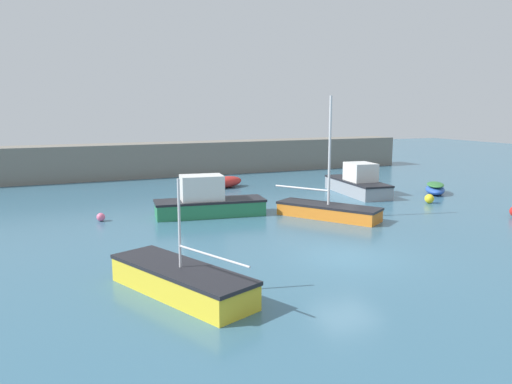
# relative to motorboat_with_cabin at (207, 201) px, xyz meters

# --- Properties ---
(ground_plane) EXTENTS (120.00, 120.00, 0.20)m
(ground_plane) POSITION_rel_motorboat_with_cabin_xyz_m (2.59, -9.41, -0.90)
(ground_plane) COLOR #38667F
(harbor_breakwater) EXTENTS (44.14, 3.00, 2.81)m
(harbor_breakwater) POSITION_rel_motorboat_with_cabin_xyz_m (2.59, 17.03, 0.61)
(harbor_breakwater) COLOR slate
(harbor_breakwater) RESTS_ON ground_plane
(motorboat_with_cabin) EXTENTS (6.07, 2.68, 2.21)m
(motorboat_with_cabin) POSITION_rel_motorboat_with_cabin_xyz_m (0.00, 0.00, 0.00)
(motorboat_with_cabin) COLOR #287A4C
(motorboat_with_cabin) RESTS_ON ground_plane
(sailboat_twin_hulled) EXTENTS (3.62, 5.67, 3.64)m
(sailboat_twin_hulled) POSITION_rel_motorboat_with_cabin_xyz_m (-4.33, -10.66, -0.34)
(sailboat_twin_hulled) COLOR yellow
(sailboat_twin_hulled) RESTS_ON ground_plane
(cabin_cruiser_white) EXTENTS (2.74, 6.29, 2.15)m
(cabin_cruiser_white) POSITION_rel_motorboat_with_cabin_xyz_m (11.38, 2.47, -0.04)
(cabin_cruiser_white) COLOR gray
(cabin_cruiser_white) RESTS_ON ground_plane
(rowboat_blue_near) EXTENTS (3.16, 2.37, 0.81)m
(rowboat_blue_near) POSITION_rel_motorboat_with_cabin_xyz_m (4.27, 8.74, -0.39)
(rowboat_blue_near) COLOR red
(rowboat_blue_near) RESTS_ON ground_plane
(rowboat_with_red_cover) EXTENTS (2.75, 2.96, 0.75)m
(rowboat_with_red_cover) POSITION_rel_motorboat_with_cabin_xyz_m (16.27, 0.50, -0.42)
(rowboat_with_red_cover) COLOR #2D56B7
(rowboat_with_red_cover) RESTS_ON ground_plane
(sailboat_tall_mast) EXTENTS (4.30, 5.47, 6.35)m
(sailboat_tall_mast) POSITION_rel_motorboat_with_cabin_xyz_m (5.65, -3.08, -0.37)
(sailboat_tall_mast) COLOR orange
(sailboat_tall_mast) RESTS_ON ground_plane
(mooring_buoy_pink) EXTENTS (0.43, 0.43, 0.43)m
(mooring_buoy_pink) POSITION_rel_motorboat_with_cabin_xyz_m (-5.42, 0.92, -0.58)
(mooring_buoy_pink) COLOR #EA668C
(mooring_buoy_pink) RESTS_ON ground_plane
(mooring_buoy_yellow) EXTENTS (0.56, 0.56, 0.56)m
(mooring_buoy_yellow) POSITION_rel_motorboat_with_cabin_xyz_m (13.50, -1.98, -0.51)
(mooring_buoy_yellow) COLOR yellow
(mooring_buoy_yellow) RESTS_ON ground_plane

